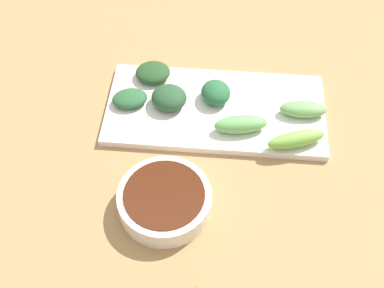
% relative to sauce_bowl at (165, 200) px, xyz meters
% --- Properties ---
extents(tabletop, '(2.10, 2.10, 0.02)m').
position_rel_sauce_bowl_xyz_m(tabletop, '(0.11, -0.04, -0.03)').
color(tabletop, '#A1784C').
rests_on(tabletop, ground).
extents(sauce_bowl, '(0.13, 0.13, 0.03)m').
position_rel_sauce_bowl_xyz_m(sauce_bowl, '(0.00, 0.00, 0.00)').
color(sauce_bowl, silver).
rests_on(sauce_bowl, tabletop).
extents(serving_plate, '(0.16, 0.34, 0.01)m').
position_rel_sauce_bowl_xyz_m(serving_plate, '(0.18, -0.06, -0.01)').
color(serving_plate, silver).
rests_on(serving_plate, tabletop).
extents(broccoli_leafy_0, '(0.05, 0.06, 0.02)m').
position_rel_sauce_bowl_xyz_m(broccoli_leafy_0, '(0.18, 0.08, 0.00)').
color(broccoli_leafy_0, '#295733').
rests_on(broccoli_leafy_0, serving_plate).
extents(broccoli_stalk_1, '(0.05, 0.09, 0.03)m').
position_rel_sauce_bowl_xyz_m(broccoli_stalk_1, '(0.12, -0.18, 0.01)').
color(broccoli_stalk_1, '#78B947').
rests_on(broccoli_stalk_1, serving_plate).
extents(broccoli_leafy_2, '(0.06, 0.06, 0.03)m').
position_rel_sauce_bowl_xyz_m(broccoli_leafy_2, '(0.18, 0.01, 0.01)').
color(broccoli_leafy_2, '#25482A').
rests_on(broccoli_leafy_2, serving_plate).
extents(broccoli_stalk_3, '(0.03, 0.07, 0.02)m').
position_rel_sauce_bowl_xyz_m(broccoli_stalk_3, '(0.17, -0.19, 0.00)').
color(broccoli_stalk_3, '#6BA056').
rests_on(broccoli_stalk_3, serving_plate).
extents(broccoli_leafy_4, '(0.06, 0.06, 0.03)m').
position_rel_sauce_bowl_xyz_m(broccoli_leafy_4, '(0.19, -0.06, 0.01)').
color(broccoli_leafy_4, '#255B35').
rests_on(broccoli_leafy_4, serving_plate).
extents(broccoli_leafy_5, '(0.06, 0.06, 0.02)m').
position_rel_sauce_bowl_xyz_m(broccoli_leafy_5, '(0.23, 0.05, 0.00)').
color(broccoli_leafy_5, '#224420').
rests_on(broccoli_leafy_5, serving_plate).
extents(broccoli_stalk_6, '(0.04, 0.08, 0.03)m').
position_rel_sauce_bowl_xyz_m(broccoli_stalk_6, '(0.14, -0.10, 0.01)').
color(broccoli_stalk_6, '#63A855').
rests_on(broccoli_stalk_6, serving_plate).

